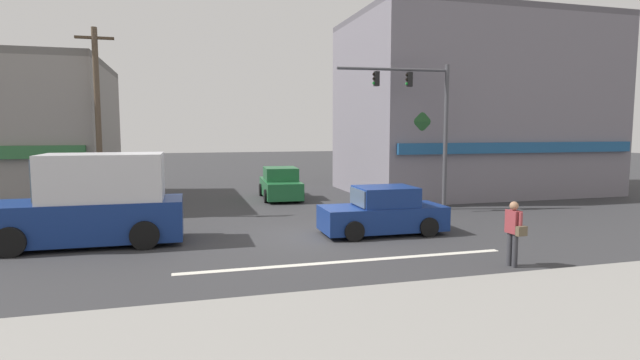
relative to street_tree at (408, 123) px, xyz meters
name	(u,v)px	position (x,y,z in m)	size (l,w,h in m)	color
ground_plane	(315,235)	(-6.26, -6.11, -3.79)	(120.00, 120.00, 0.00)	#333335
lane_marking_stripe	(349,261)	(-6.26, -9.61, -3.78)	(9.00, 0.24, 0.01)	silver
sidewalk_curb	(446,333)	(-6.26, -14.61, -3.71)	(40.00, 5.00, 0.16)	gray
building_right_corner	(471,107)	(5.16, 2.83, 0.92)	(13.46, 8.75, 9.43)	slate
street_tree	(408,123)	(0.00, 0.00, 0.00)	(2.98, 2.98, 5.30)	#4C3823
utility_pole_near_left	(98,120)	(-13.51, -0.76, 0.03)	(1.40, 0.22, 7.34)	brown
traffic_light_mast	(425,113)	(-0.44, -2.47, 0.39)	(4.88, 0.55, 6.20)	#47474C
sedan_crossing_leftbound	(383,213)	(-4.03, -6.59, -3.08)	(4.12, 1.93, 1.58)	navy
box_truck_approaching_near	(93,204)	(-13.05, -5.74, -2.54)	(5.63, 2.31, 2.75)	navy
sedan_waiting_far	(280,185)	(-5.69, 2.60, -3.08)	(2.07, 4.20, 1.58)	#1E6033
pedestrian_foreground_with_bag	(514,230)	(-2.42, -11.20, -2.84)	(0.29, 0.68, 1.67)	#333338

